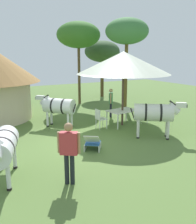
# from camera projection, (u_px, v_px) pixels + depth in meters

# --- Properties ---
(ground_plane) EXTENTS (36.00, 36.00, 0.00)m
(ground_plane) POSITION_uv_depth(u_px,v_px,m) (82.00, 141.00, 9.93)
(ground_plane) COLOR #567437
(shade_umbrella) EXTENTS (4.30, 4.30, 3.47)m
(shade_umbrella) POSITION_uv_depth(u_px,v_px,m) (123.00, 63.00, 11.51)
(shade_umbrella) COLOR #4E372D
(shade_umbrella) RESTS_ON ground_plane
(patio_dining_table) EXTENTS (1.49, 1.10, 0.74)m
(patio_dining_table) POSITION_uv_depth(u_px,v_px,m) (122.00, 112.00, 12.03)
(patio_dining_table) COLOR silver
(patio_dining_table) RESTS_ON ground_plane
(patio_chair_east_end) EXTENTS (0.46, 0.47, 0.90)m
(patio_chair_east_end) POSITION_uv_depth(u_px,v_px,m) (144.00, 112.00, 12.55)
(patio_chair_east_end) COLOR white
(patio_chair_east_end) RESTS_ON ground_plane
(patio_chair_near_hut) EXTENTS (0.43, 0.45, 0.90)m
(patio_chair_near_hut) POSITION_uv_depth(u_px,v_px,m) (100.00, 118.00, 11.52)
(patio_chair_near_hut) COLOR white
(patio_chair_near_hut) RESTS_ON ground_plane
(guest_beside_umbrella) EXTENTS (0.40, 0.48, 1.55)m
(guest_beside_umbrella) POSITION_uv_depth(u_px,v_px,m) (111.00, 100.00, 13.52)
(guest_beside_umbrella) COLOR black
(guest_beside_umbrella) RESTS_ON ground_plane
(standing_watcher) EXTENTS (0.51, 0.43, 1.68)m
(standing_watcher) POSITION_uv_depth(u_px,v_px,m) (69.00, 148.00, 6.49)
(standing_watcher) COLOR black
(standing_watcher) RESTS_ON ground_plane
(striped_lounge_chair) EXTENTS (0.89, 0.95, 0.66)m
(striped_lounge_chair) POSITION_uv_depth(u_px,v_px,m) (92.00, 143.00, 9.00)
(striped_lounge_chair) COLOR #2F64AB
(striped_lounge_chair) RESTS_ON ground_plane
(zebra_nearest_camera) EXTENTS (1.90, 1.56, 1.57)m
(zebra_nearest_camera) POSITION_uv_depth(u_px,v_px,m) (155.00, 113.00, 10.17)
(zebra_nearest_camera) COLOR silver
(zebra_nearest_camera) RESTS_ON ground_plane
(zebra_by_umbrella) EXTENTS (1.60, 1.70, 1.51)m
(zebra_by_umbrella) POSITION_uv_depth(u_px,v_px,m) (58.00, 106.00, 11.73)
(zebra_by_umbrella) COLOR silver
(zebra_by_umbrella) RESTS_ON ground_plane
(zebra_toward_hut) EXTENTS (1.15, 2.29, 1.49)m
(zebra_toward_hut) POSITION_uv_depth(u_px,v_px,m) (2.00, 147.00, 6.71)
(zebra_toward_hut) COLOR silver
(zebra_toward_hut) RESTS_ON ground_plane
(acacia_tree_far_lawn) EXTENTS (2.84, 2.84, 5.40)m
(acacia_tree_far_lawn) POSITION_uv_depth(u_px,v_px,m) (78.00, 35.00, 16.38)
(acacia_tree_far_lawn) COLOR brown
(acacia_tree_far_lawn) RESTS_ON ground_plane
(acacia_tree_right_background) EXTENTS (2.56, 2.56, 5.43)m
(acacia_tree_right_background) POSITION_uv_depth(u_px,v_px,m) (127.00, 32.00, 14.87)
(acacia_tree_right_background) COLOR brown
(acacia_tree_right_background) RESTS_ON ground_plane
(acacia_tree_behind_hut) EXTENTS (2.72, 2.72, 4.34)m
(acacia_tree_behind_hut) POSITION_uv_depth(u_px,v_px,m) (102.00, 52.00, 19.48)
(acacia_tree_behind_hut) COLOR #4E3B20
(acacia_tree_behind_hut) RESTS_ON ground_plane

